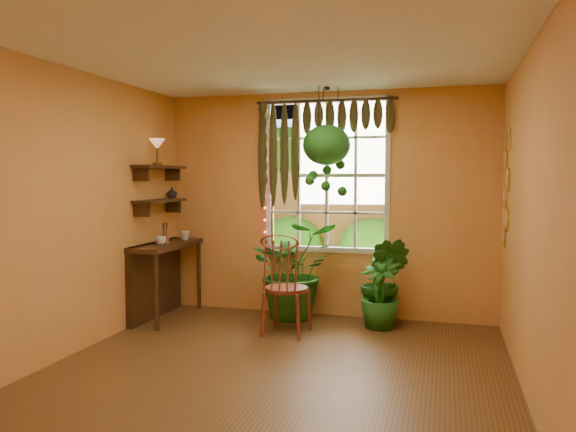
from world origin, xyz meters
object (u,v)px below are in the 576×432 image
at_px(windsor_chair, 285,301).
at_px(potted_plant_mid, 384,281).
at_px(counter_ledge, 159,271).
at_px(hanging_basket, 326,151).
at_px(potted_plant_left, 295,270).

height_order(windsor_chair, potted_plant_mid, windsor_chair).
relative_size(counter_ledge, hanging_basket, 0.95).
height_order(counter_ledge, windsor_chair, windsor_chair).
distance_m(windsor_chair, hanging_basket, 1.76).
height_order(counter_ledge, hanging_basket, hanging_basket).
bearing_deg(potted_plant_left, potted_plant_mid, 0.63).
distance_m(counter_ledge, hanging_basket, 2.46).
bearing_deg(hanging_basket, potted_plant_mid, 9.77).
relative_size(potted_plant_mid, hanging_basket, 0.79).
xyz_separation_m(potted_plant_mid, hanging_basket, (-0.66, -0.11, 1.48)).
xyz_separation_m(potted_plant_left, potted_plant_mid, (1.06, 0.01, -0.08)).
xyz_separation_m(potted_plant_left, hanging_basket, (0.40, -0.10, 1.39)).
bearing_deg(windsor_chair, counter_ledge, 172.28).
distance_m(counter_ledge, potted_plant_left, 1.63).
distance_m(windsor_chair, potted_plant_left, 0.76).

